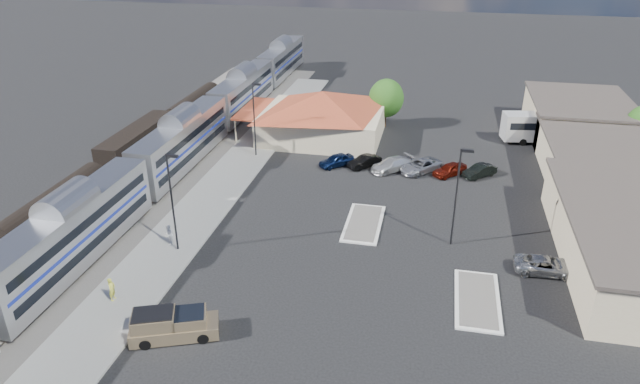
% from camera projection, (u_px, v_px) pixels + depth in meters
% --- Properties ---
extents(ground, '(280.00, 280.00, 0.00)m').
position_uv_depth(ground, '(317.00, 230.00, 52.38)').
color(ground, black).
rests_on(ground, ground).
extents(railbed, '(16.00, 100.00, 0.12)m').
position_uv_depth(railbed, '(148.00, 175.00, 63.32)').
color(railbed, '#4C4944').
rests_on(railbed, ground).
extents(platform, '(5.50, 92.00, 0.18)m').
position_uv_depth(platform, '(218.00, 190.00, 59.87)').
color(platform, gray).
rests_on(platform, ground).
extents(passenger_train, '(3.00, 104.00, 5.55)m').
position_uv_depth(passenger_train, '(183.00, 144.00, 64.34)').
color(passenger_train, silver).
rests_on(passenger_train, ground).
extents(freight_cars, '(2.80, 46.00, 4.00)m').
position_uv_depth(freight_cars, '(138.00, 145.00, 66.55)').
color(freight_cars, black).
rests_on(freight_cars, ground).
extents(station_depot, '(18.35, 12.24, 6.20)m').
position_uv_depth(station_depot, '(322.00, 115.00, 73.02)').
color(station_depot, '#C3AF8F').
rests_on(station_depot, ground).
extents(buildings_east, '(14.40, 51.40, 4.80)m').
position_uv_depth(buildings_east, '(612.00, 172.00, 58.76)').
color(buildings_east, '#C6B28C').
rests_on(buildings_east, ground).
extents(traffic_island_south, '(3.30, 7.50, 0.21)m').
position_uv_depth(traffic_island_south, '(364.00, 223.00, 53.35)').
color(traffic_island_south, silver).
rests_on(traffic_island_south, ground).
extents(traffic_island_north, '(3.30, 7.50, 0.21)m').
position_uv_depth(traffic_island_north, '(477.00, 300.00, 42.68)').
color(traffic_island_north, silver).
rests_on(traffic_island_north, ground).
extents(lamp_plat_s, '(1.08, 0.25, 9.00)m').
position_uv_depth(lamp_plat_s, '(172.00, 195.00, 46.81)').
color(lamp_plat_s, black).
rests_on(lamp_plat_s, ground).
extents(lamp_plat_n, '(1.08, 0.25, 9.00)m').
position_uv_depth(lamp_plat_n, '(255.00, 114.00, 66.19)').
color(lamp_plat_n, black).
rests_on(lamp_plat_n, ground).
extents(lamp_lot, '(1.08, 0.25, 9.00)m').
position_uv_depth(lamp_lot, '(458.00, 189.00, 47.81)').
color(lamp_lot, black).
rests_on(lamp_lot, ground).
extents(tree_depot, '(4.71, 4.71, 6.63)m').
position_uv_depth(tree_depot, '(386.00, 98.00, 76.50)').
color(tree_depot, '#382314').
rests_on(tree_depot, ground).
extents(pickup_truck, '(6.29, 4.14, 2.04)m').
position_uv_depth(pickup_truck, '(174.00, 325.00, 38.67)').
color(pickup_truck, tan).
rests_on(pickup_truck, ground).
extents(suv, '(5.05, 2.43, 1.39)m').
position_uv_depth(suv, '(546.00, 265.00, 45.79)').
color(suv, '#9C9FA3').
rests_on(suv, ground).
extents(coach_bus, '(12.08, 4.75, 3.79)m').
position_uv_depth(coach_bus, '(550.00, 126.00, 71.87)').
color(coach_bus, silver).
rests_on(coach_bus, ground).
extents(person_a, '(0.46, 0.69, 1.87)m').
position_uv_depth(person_a, '(112.00, 289.00, 42.17)').
color(person_a, '#E1E146').
rests_on(person_a, platform).
extents(person_b, '(0.97, 1.08, 1.82)m').
position_uv_depth(person_b, '(169.00, 235.00, 49.47)').
color(person_b, white).
rests_on(person_b, platform).
extents(parked_car_a, '(4.23, 4.10, 1.43)m').
position_uv_depth(parked_car_a, '(336.00, 160.00, 65.58)').
color(parked_car_a, '#0C1B40').
rests_on(parked_car_a, ground).
extents(parked_car_b, '(3.92, 3.91, 1.35)m').
position_uv_depth(parked_car_b, '(364.00, 162.00, 65.27)').
color(parked_car_b, black).
rests_on(parked_car_b, ground).
extents(parked_car_c, '(5.26, 5.04, 1.50)m').
position_uv_depth(parked_car_c, '(392.00, 164.00, 64.37)').
color(parked_car_c, silver).
rests_on(parked_car_c, ground).
extents(parked_car_d, '(5.33, 5.46, 1.45)m').
position_uv_depth(parked_car_d, '(421.00, 166.00, 64.05)').
color(parked_car_d, '#999CA1').
rests_on(parked_car_d, ground).
extents(parked_car_e, '(4.15, 4.09, 1.41)m').
position_uv_depth(parked_car_e, '(450.00, 169.00, 63.20)').
color(parked_car_e, maroon).
rests_on(parked_car_e, ground).
extents(parked_car_f, '(4.01, 3.86, 1.36)m').
position_uv_depth(parked_car_f, '(479.00, 171.00, 62.88)').
color(parked_car_f, black).
rests_on(parked_car_f, ground).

